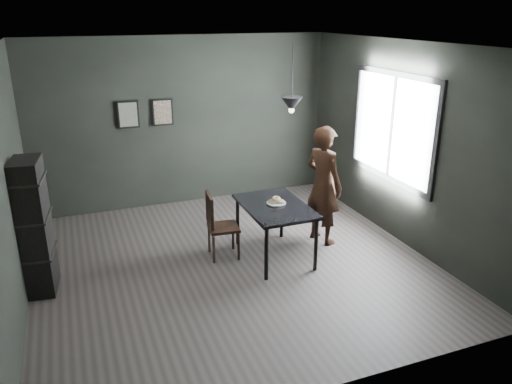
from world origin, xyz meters
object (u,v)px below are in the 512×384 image
object	(u,v)px
white_plate	(276,203)
pendant_lamp	(292,104)
woman	(324,185)
cafe_table	(275,211)
wood_chair	(217,222)
shelf_unit	(35,227)

from	to	relation	value
white_plate	pendant_lamp	bearing A→B (deg)	15.75
woman	cafe_table	bearing A→B (deg)	86.67
wood_chair	pendant_lamp	world-z (taller)	pendant_lamp
pendant_lamp	white_plate	bearing A→B (deg)	-164.25
woman	pendant_lamp	xyz separation A→B (m)	(-0.58, -0.12, 1.20)
pendant_lamp	shelf_unit	bearing A→B (deg)	177.77
woman	shelf_unit	size ratio (longest dim) A/B	1.05
wood_chair	pendant_lamp	size ratio (longest dim) A/B	1.05
woman	wood_chair	distance (m)	1.59
shelf_unit	pendant_lamp	world-z (taller)	pendant_lamp
woman	wood_chair	size ratio (longest dim) A/B	1.88
cafe_table	white_plate	xyz separation A→B (m)	(0.03, 0.04, 0.08)
cafe_table	wood_chair	world-z (taller)	wood_chair
wood_chair	white_plate	bearing A→B (deg)	-11.24
pendant_lamp	woman	bearing A→B (deg)	11.73
woman	shelf_unit	bearing A→B (deg)	71.77
shelf_unit	cafe_table	bearing A→B (deg)	2.54
cafe_table	woman	xyz separation A→B (m)	(0.83, 0.22, 0.18)
wood_chair	shelf_unit	xyz separation A→B (m)	(-2.20, -0.05, 0.29)
shelf_unit	pendant_lamp	distance (m)	3.41
white_plate	woman	xyz separation A→B (m)	(0.80, 0.18, 0.10)
shelf_unit	pendant_lamp	bearing A→B (deg)	4.68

